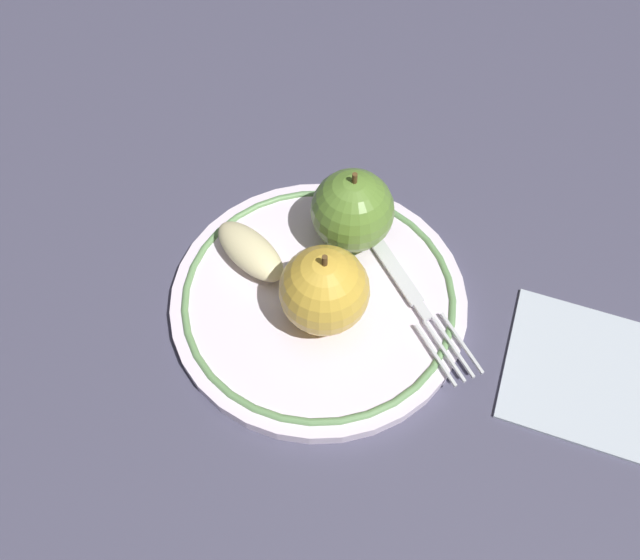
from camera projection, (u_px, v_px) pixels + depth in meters
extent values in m
plane|color=#47455C|center=(304.00, 319.00, 0.51)|extent=(2.00, 2.00, 0.00)
cylinder|color=white|center=(320.00, 299.00, 0.52)|extent=(0.24, 0.24, 0.01)
torus|color=#6A985C|center=(320.00, 295.00, 0.51)|extent=(0.23, 0.23, 0.01)
sphere|color=gold|center=(324.00, 290.00, 0.47)|extent=(0.07, 0.07, 0.07)
cylinder|color=brown|center=(325.00, 261.00, 0.44)|extent=(0.00, 0.00, 0.01)
sphere|color=olive|center=(352.00, 211.00, 0.51)|extent=(0.07, 0.07, 0.07)
cylinder|color=brown|center=(355.00, 179.00, 0.48)|extent=(0.00, 0.00, 0.01)
ellipsoid|color=beige|center=(250.00, 251.00, 0.52)|extent=(0.05, 0.08, 0.02)
cube|color=silver|center=(390.00, 262.00, 0.53)|extent=(0.05, 0.09, 0.00)
cube|color=silver|center=(423.00, 311.00, 0.50)|extent=(0.01, 0.02, 0.00)
cube|color=silver|center=(435.00, 355.00, 0.48)|extent=(0.03, 0.05, 0.00)
cube|color=silver|center=(444.00, 351.00, 0.48)|extent=(0.03, 0.05, 0.00)
cube|color=silver|center=(453.00, 347.00, 0.48)|extent=(0.03, 0.05, 0.00)
cube|color=silver|center=(461.00, 343.00, 0.48)|extent=(0.03, 0.05, 0.00)
cube|color=silver|center=(591.00, 373.00, 0.48)|extent=(0.15, 0.16, 0.01)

